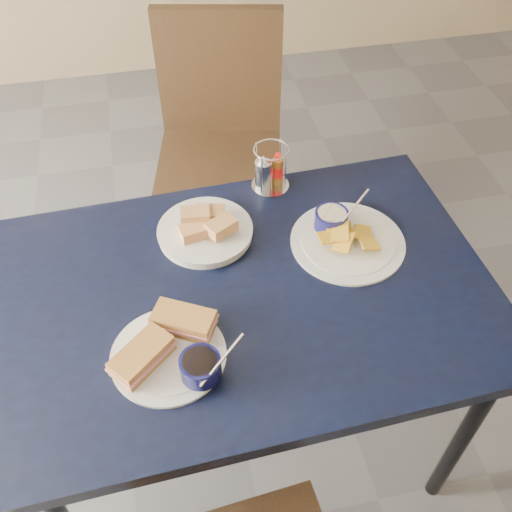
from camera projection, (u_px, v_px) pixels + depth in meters
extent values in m
plane|color=#4A494E|center=(243.00, 431.00, 1.95)|extent=(6.00, 6.00, 0.00)
cube|color=black|center=(248.00, 294.00, 1.42)|extent=(1.24, 0.85, 0.04)
cylinder|color=black|center=(462.00, 439.00, 1.55)|extent=(0.04, 0.04, 0.71)
cylinder|color=black|center=(69.00, 317.00, 1.84)|extent=(0.04, 0.04, 0.71)
cylinder|color=black|center=(378.00, 266.00, 1.98)|extent=(0.04, 0.04, 0.71)
cube|color=black|center=(220.00, 162.00, 2.19)|extent=(0.55, 0.53, 0.04)
cylinder|color=black|center=(183.00, 246.00, 2.23)|extent=(0.04, 0.04, 0.45)
cylinder|color=black|center=(277.00, 232.00, 2.28)|extent=(0.04, 0.04, 0.45)
cylinder|color=black|center=(173.00, 189.00, 2.46)|extent=(0.04, 0.04, 0.45)
cylinder|color=black|center=(258.00, 177.00, 2.51)|extent=(0.04, 0.04, 0.45)
cube|color=black|center=(208.00, 73.00, 2.13)|extent=(0.46, 0.14, 0.49)
cylinder|color=white|center=(168.00, 355.00, 1.27)|extent=(0.26, 0.26, 0.01)
cylinder|color=white|center=(168.00, 354.00, 1.27)|extent=(0.21, 0.21, 0.00)
cube|color=#BC8343|center=(142.00, 356.00, 1.23)|extent=(0.15, 0.14, 0.04)
cube|color=#D48382|center=(142.00, 357.00, 1.24)|extent=(0.16, 0.15, 0.01)
cube|color=#BC8343|center=(184.00, 321.00, 1.30)|extent=(0.16, 0.13, 0.04)
cube|color=#D48382|center=(184.00, 322.00, 1.30)|extent=(0.16, 0.14, 0.01)
cylinder|color=#090934|center=(200.00, 367.00, 1.21)|extent=(0.09, 0.09, 0.05)
cylinder|color=black|center=(200.00, 363.00, 1.20)|extent=(0.08, 0.08, 0.01)
cylinder|color=silver|center=(222.00, 360.00, 1.17)|extent=(0.11, 0.07, 0.08)
cylinder|color=white|center=(348.00, 242.00, 1.51)|extent=(0.30, 0.30, 0.01)
cylinder|color=white|center=(348.00, 240.00, 1.50)|extent=(0.25, 0.25, 0.00)
cube|color=gold|center=(362.00, 234.00, 1.51)|extent=(0.07, 0.08, 0.02)
cube|color=gold|center=(341.00, 234.00, 1.51)|extent=(0.08, 0.07, 0.02)
cube|color=gold|center=(368.00, 246.00, 1.47)|extent=(0.05, 0.07, 0.03)
cube|color=gold|center=(343.00, 245.00, 1.47)|extent=(0.07, 0.08, 0.03)
cube|color=gold|center=(331.00, 238.00, 1.48)|extent=(0.07, 0.05, 0.01)
cube|color=gold|center=(339.00, 234.00, 1.48)|extent=(0.06, 0.08, 0.03)
cube|color=gold|center=(339.00, 227.00, 1.49)|extent=(0.08, 0.06, 0.01)
cylinder|color=#090934|center=(331.00, 219.00, 1.52)|extent=(0.09, 0.09, 0.05)
cylinder|color=beige|center=(332.00, 215.00, 1.51)|extent=(0.08, 0.08, 0.01)
cylinder|color=silver|center=(352.00, 210.00, 1.48)|extent=(0.11, 0.07, 0.08)
cylinder|color=white|center=(205.00, 233.00, 1.53)|extent=(0.25, 0.25, 0.02)
cylinder|color=white|center=(205.00, 230.00, 1.52)|extent=(0.21, 0.21, 0.00)
cube|color=tan|center=(194.00, 232.00, 1.49)|extent=(0.08, 0.06, 0.03)
cube|color=tan|center=(210.00, 214.00, 1.52)|extent=(0.09, 0.07, 0.03)
cube|color=tan|center=(221.00, 227.00, 1.48)|extent=(0.09, 0.08, 0.03)
cube|color=tan|center=(195.00, 216.00, 1.50)|extent=(0.08, 0.06, 0.03)
cylinder|color=silver|center=(270.00, 185.00, 1.67)|extent=(0.11, 0.11, 0.01)
cylinder|color=silver|center=(279.00, 158.00, 1.64)|extent=(0.01, 0.01, 0.13)
cylinder|color=silver|center=(256.00, 161.00, 1.63)|extent=(0.01, 0.01, 0.13)
cylinder|color=silver|center=(262.00, 176.00, 1.59)|extent=(0.01, 0.01, 0.13)
cylinder|color=silver|center=(285.00, 173.00, 1.60)|extent=(0.01, 0.01, 0.13)
torus|color=silver|center=(271.00, 150.00, 1.57)|extent=(0.10, 0.10, 0.00)
cylinder|color=silver|center=(263.00, 174.00, 1.63)|extent=(0.05, 0.05, 0.08)
cone|color=silver|center=(263.00, 159.00, 1.59)|extent=(0.04, 0.04, 0.02)
cylinder|color=brown|center=(278.00, 171.00, 1.64)|extent=(0.03, 0.03, 0.08)
cylinder|color=red|center=(278.00, 171.00, 1.64)|extent=(0.03, 0.03, 0.03)
cylinder|color=red|center=(278.00, 157.00, 1.60)|extent=(0.02, 0.02, 0.02)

